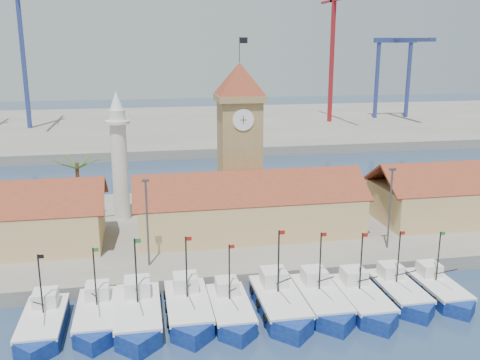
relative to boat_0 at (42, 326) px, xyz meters
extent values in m
plane|color=#1C314D|center=(20.97, -2.68, -0.73)|extent=(400.00, 400.00, 0.00)
cube|color=gray|center=(20.97, 21.32, 0.02)|extent=(140.00, 32.00, 1.50)
cube|color=gray|center=(20.97, 107.32, 0.27)|extent=(240.00, 80.00, 2.00)
cube|color=navy|center=(0.00, 0.38, -0.25)|extent=(3.36, 7.60, 1.73)
cube|color=navy|center=(0.00, -3.42, -0.25)|extent=(3.36, 3.36, 1.73)
cube|color=silver|center=(0.00, 0.38, 0.61)|extent=(3.43, 7.82, 0.34)
cube|color=silver|center=(0.00, 2.28, 1.38)|extent=(2.02, 2.11, 1.34)
cylinder|color=black|center=(0.00, 0.86, 3.30)|extent=(0.13, 0.13, 5.38)
cube|color=black|center=(0.24, 0.86, 5.79)|extent=(0.48, 0.02, 0.34)
cube|color=navy|center=(4.32, 0.98, -0.25)|extent=(3.37, 7.63, 1.73)
cube|color=navy|center=(4.32, -2.83, -0.25)|extent=(3.37, 3.37, 1.73)
cube|color=silver|center=(4.32, 0.98, 0.61)|extent=(3.44, 7.84, 0.34)
cube|color=silver|center=(4.32, 2.89, 1.39)|extent=(2.02, 2.12, 1.35)
cylinder|color=black|center=(4.32, 1.47, 3.31)|extent=(0.13, 0.13, 5.40)
cube|color=#197226|center=(4.56, 1.47, 5.82)|extent=(0.48, 0.02, 0.34)
cube|color=navy|center=(7.79, 0.43, -0.20)|extent=(3.76, 8.50, 1.93)
cube|color=navy|center=(7.79, -3.82, -0.20)|extent=(3.76, 3.76, 1.93)
cube|color=silver|center=(7.79, 0.43, 0.77)|extent=(3.83, 8.74, 0.38)
cube|color=silver|center=(7.79, 2.56, 1.63)|extent=(2.25, 2.36, 1.50)
cylinder|color=black|center=(7.79, 0.97, 3.77)|extent=(0.15, 0.15, 6.01)
cube|color=#197226|center=(8.06, 0.97, 6.57)|extent=(0.54, 0.02, 0.38)
cube|color=navy|center=(12.11, 0.76, -0.21)|extent=(3.64, 8.24, 1.87)
cube|color=navy|center=(12.11, -3.36, -0.21)|extent=(3.64, 3.64, 1.87)
cube|color=silver|center=(12.11, 0.76, 0.72)|extent=(3.71, 8.47, 0.36)
cube|color=silver|center=(12.11, 2.82, 1.55)|extent=(2.18, 2.29, 1.46)
cylinder|color=black|center=(12.11, 1.28, 3.63)|extent=(0.15, 0.15, 5.83)
cube|color=#A5140F|center=(12.37, 1.28, 6.34)|extent=(0.52, 0.02, 0.36)
cube|color=navy|center=(15.76, -0.04, -0.26)|extent=(3.30, 7.47, 1.70)
cube|color=navy|center=(15.76, -3.78, -0.26)|extent=(3.30, 3.30, 1.70)
cube|color=silver|center=(15.76, -0.04, 0.59)|extent=(3.37, 7.68, 0.33)
cube|color=silver|center=(15.76, 1.82, 1.34)|extent=(1.98, 2.07, 1.32)
cylinder|color=black|center=(15.76, 0.43, 3.23)|extent=(0.13, 0.13, 5.28)
cube|color=#A5140F|center=(16.00, 0.43, 5.68)|extent=(0.47, 0.02, 0.33)
cube|color=navy|center=(20.24, 0.13, -0.20)|extent=(3.76, 8.52, 1.94)
cube|color=navy|center=(20.24, -4.13, -0.20)|extent=(3.76, 3.76, 1.94)
cube|color=silver|center=(20.24, 0.13, 0.77)|extent=(3.84, 8.76, 0.38)
cube|color=silver|center=(20.24, 2.26, 1.63)|extent=(2.26, 2.37, 1.51)
cylinder|color=black|center=(20.24, 0.67, 3.78)|extent=(0.15, 0.15, 6.02)
cube|color=#A5140F|center=(20.51, 0.67, 6.58)|extent=(0.54, 0.02, 0.38)
cube|color=navy|center=(24.14, 0.18, -0.23)|extent=(3.53, 7.99, 1.82)
cube|color=navy|center=(24.14, -3.82, -0.23)|extent=(3.53, 3.53, 1.82)
cube|color=silver|center=(24.14, 0.18, 0.68)|extent=(3.60, 8.21, 0.35)
cube|color=silver|center=(24.14, 2.17, 1.48)|extent=(2.12, 2.22, 1.41)
cylinder|color=black|center=(24.14, 0.68, 3.50)|extent=(0.14, 0.14, 5.65)
cube|color=#A5140F|center=(24.39, 0.68, 6.13)|extent=(0.50, 0.02, 0.35)
cube|color=navy|center=(27.81, -0.43, -0.24)|extent=(3.49, 7.90, 1.80)
cube|color=navy|center=(27.81, -4.38, -0.24)|extent=(3.49, 3.49, 1.80)
cube|color=silver|center=(27.81, -0.43, 0.66)|extent=(3.56, 8.12, 0.35)
cube|color=silver|center=(27.81, 1.55, 1.46)|extent=(2.09, 2.19, 1.40)
cylinder|color=black|center=(27.81, 0.07, 3.45)|extent=(0.14, 0.14, 5.59)
cube|color=#A5140F|center=(28.06, 0.07, 6.05)|extent=(0.50, 0.02, 0.35)
cube|color=navy|center=(31.91, 0.46, -0.27)|extent=(3.29, 7.43, 1.69)
cube|color=navy|center=(31.91, -3.25, -0.27)|extent=(3.28, 3.28, 1.69)
cube|color=silver|center=(31.91, 0.46, 0.58)|extent=(3.35, 7.64, 0.33)
cube|color=silver|center=(31.91, 2.32, 1.33)|extent=(1.97, 2.07, 1.31)
cylinder|color=black|center=(31.91, 0.93, 3.21)|extent=(0.13, 0.13, 5.26)
cube|color=#A5140F|center=(32.15, 0.93, 5.65)|extent=(0.47, 0.02, 0.33)
cube|color=navy|center=(35.86, 0.24, -0.28)|extent=(3.17, 7.18, 1.63)
cube|color=navy|center=(35.86, -3.35, -0.28)|extent=(3.17, 3.17, 1.63)
cube|color=silver|center=(35.86, 0.24, 0.53)|extent=(3.24, 7.38, 0.32)
cube|color=silver|center=(35.86, 2.03, 1.26)|extent=(1.90, 1.99, 1.27)
cylinder|color=black|center=(35.86, 0.69, 3.07)|extent=(0.13, 0.13, 5.08)
cube|color=#197226|center=(36.08, 0.69, 5.43)|extent=(0.45, 0.02, 0.32)
cube|color=tan|center=(20.97, 17.32, 3.02)|extent=(26.00, 10.00, 4.50)
cube|color=brown|center=(20.97, 14.82, 6.77)|extent=(27.04, 5.13, 3.21)
cube|color=brown|center=(20.97, 19.82, 6.77)|extent=(27.04, 5.13, 3.21)
cube|color=#A28A53|center=(20.97, 23.32, 8.27)|extent=(5.00, 5.00, 15.00)
cube|color=#A28A53|center=(20.97, 23.32, 16.17)|extent=(5.80, 5.80, 0.80)
pyramid|color=brown|center=(20.97, 23.32, 18.47)|extent=(5.80, 5.80, 4.00)
cylinder|color=white|center=(20.97, 20.77, 13.77)|extent=(2.60, 0.15, 2.60)
cube|color=black|center=(20.97, 20.69, 13.77)|extent=(0.08, 0.02, 1.00)
cube|color=black|center=(20.97, 20.69, 13.77)|extent=(0.80, 0.02, 0.08)
cylinder|color=#3F3F44|center=(20.97, 23.32, 21.97)|extent=(0.10, 0.10, 3.00)
cube|color=black|center=(21.47, 23.32, 23.07)|extent=(1.00, 0.03, 0.70)
cylinder|color=silver|center=(5.97, 25.32, 7.77)|extent=(2.00, 2.00, 14.00)
cylinder|color=silver|center=(5.97, 25.32, 13.27)|extent=(3.00, 3.00, 0.40)
cone|color=silver|center=(5.97, 25.32, 15.87)|extent=(1.80, 1.80, 2.40)
cylinder|color=brown|center=(0.97, 23.32, 4.77)|extent=(0.44, 0.44, 8.00)
cube|color=#2E5A1F|center=(2.37, 23.32, 8.57)|extent=(2.80, 0.35, 1.18)
cube|color=#2E5A1F|center=(1.67, 24.53, 8.57)|extent=(1.71, 2.60, 1.18)
cube|color=#2E5A1F|center=(0.27, 24.53, 8.57)|extent=(1.71, 2.60, 1.18)
cube|color=#2E5A1F|center=(-0.43, 23.32, 8.57)|extent=(2.80, 0.35, 1.18)
cube|color=#2E5A1F|center=(0.27, 22.11, 8.57)|extent=(1.71, 2.60, 1.18)
cube|color=#2E5A1F|center=(1.67, 22.11, 8.57)|extent=(1.71, 2.60, 1.18)
cylinder|color=#3F3F44|center=(8.97, 9.32, 5.27)|extent=(0.20, 0.20, 9.00)
cube|color=#3F3F44|center=(8.97, 9.32, 9.67)|extent=(0.70, 0.25, 0.25)
cylinder|color=#3F3F44|center=(34.97, 9.32, 5.27)|extent=(0.20, 0.20, 9.00)
cube|color=#3F3F44|center=(34.97, 9.32, 9.67)|extent=(0.70, 0.25, 0.25)
cube|color=navy|center=(-19.78, 105.32, 19.02)|extent=(1.00, 1.00, 35.52)
cube|color=maroon|center=(61.88, 102.32, 18.22)|extent=(1.00, 1.00, 33.91)
cube|color=maroon|center=(61.88, 107.32, 34.17)|extent=(0.60, 10.00, 0.60)
cube|color=navy|center=(77.97, 107.32, 12.27)|extent=(0.90, 0.90, 22.00)
cube|color=navy|center=(87.97, 107.32, 12.27)|extent=(0.90, 0.90, 22.00)
cube|color=navy|center=(82.97, 107.32, 23.77)|extent=(13.00, 1.40, 1.40)
cube|color=navy|center=(82.97, 97.32, 23.77)|extent=(1.40, 22.00, 1.00)
camera|label=1|loc=(8.68, -42.13, 22.58)|focal=40.00mm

